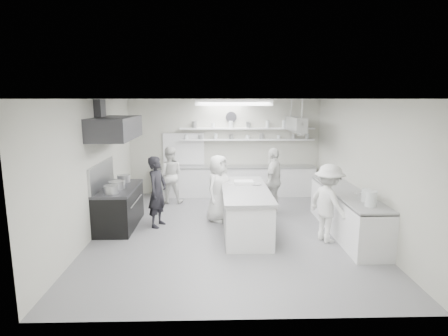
{
  "coord_description": "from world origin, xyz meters",
  "views": [
    {
      "loc": [
        -0.33,
        -8.11,
        2.99
      ],
      "look_at": [
        -0.1,
        0.6,
        1.37
      ],
      "focal_mm": 29.55,
      "sensor_mm": 36.0,
      "label": 1
    }
  ],
  "objects_px": {
    "back_counter": "(234,181)",
    "right_counter": "(347,213)",
    "cook_back": "(170,175)",
    "prep_island": "(245,211)",
    "cook_stove": "(157,192)",
    "stove": "(119,208)"
  },
  "relations": [
    {
      "from": "back_counter",
      "to": "cook_stove",
      "type": "height_order",
      "value": "cook_stove"
    },
    {
      "from": "stove",
      "to": "cook_back",
      "type": "bearing_deg",
      "value": 64.76
    },
    {
      "from": "cook_stove",
      "to": "back_counter",
      "type": "bearing_deg",
      "value": -16.21
    },
    {
      "from": "stove",
      "to": "cook_back",
      "type": "distance_m",
      "value": 2.28
    },
    {
      "from": "back_counter",
      "to": "cook_stove",
      "type": "relative_size",
      "value": 2.96
    },
    {
      "from": "right_counter",
      "to": "prep_island",
      "type": "xyz_separation_m",
      "value": [
        -2.28,
        0.18,
        0.01
      ]
    },
    {
      "from": "back_counter",
      "to": "right_counter",
      "type": "bearing_deg",
      "value": -55.35
    },
    {
      "from": "right_counter",
      "to": "cook_back",
      "type": "height_order",
      "value": "cook_back"
    },
    {
      "from": "right_counter",
      "to": "cook_back",
      "type": "relative_size",
      "value": 2.0
    },
    {
      "from": "back_counter",
      "to": "prep_island",
      "type": "height_order",
      "value": "prep_island"
    },
    {
      "from": "stove",
      "to": "prep_island",
      "type": "height_order",
      "value": "prep_island"
    },
    {
      "from": "cook_stove",
      "to": "prep_island",
      "type": "bearing_deg",
      "value": -82.32
    },
    {
      "from": "back_counter",
      "to": "right_counter",
      "type": "relative_size",
      "value": 1.52
    },
    {
      "from": "back_counter",
      "to": "cook_back",
      "type": "bearing_deg",
      "value": -158.53
    },
    {
      "from": "right_counter",
      "to": "prep_island",
      "type": "bearing_deg",
      "value": 175.52
    },
    {
      "from": "right_counter",
      "to": "cook_back",
      "type": "distance_m",
      "value": 5.05
    },
    {
      "from": "back_counter",
      "to": "right_counter",
      "type": "distance_m",
      "value": 4.13
    },
    {
      "from": "prep_island",
      "to": "back_counter",
      "type": "bearing_deg",
      "value": 90.86
    },
    {
      "from": "back_counter",
      "to": "cook_stove",
      "type": "bearing_deg",
      "value": -125.22
    },
    {
      "from": "stove",
      "to": "cook_stove",
      "type": "distance_m",
      "value": 1.0
    },
    {
      "from": "stove",
      "to": "right_counter",
      "type": "height_order",
      "value": "right_counter"
    },
    {
      "from": "back_counter",
      "to": "prep_island",
      "type": "xyz_separation_m",
      "value": [
        0.07,
        -3.22,
        0.02
      ]
    }
  ]
}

